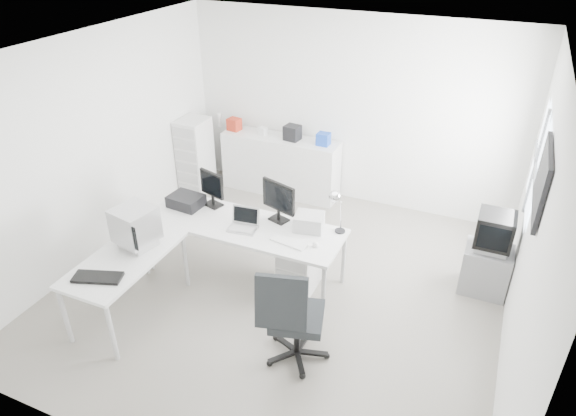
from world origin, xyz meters
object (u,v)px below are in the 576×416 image
at_px(crt_monitor, 135,227).
at_px(filing_cabinet, 195,156).
at_px(laser_printer, 309,222).
at_px(office_chair, 297,313).
at_px(drawer_pedestal, 299,267).
at_px(tv_cabinet, 485,270).
at_px(sideboard, 281,165).
at_px(lcd_monitor_large, 279,202).
at_px(inkjet_printer, 186,201).
at_px(crt_tv, 494,233).
at_px(side_desk, 129,285).
at_px(lcd_monitor_small, 212,189).
at_px(laptop, 242,222).
at_px(main_desk, 244,250).

height_order(crt_monitor, filing_cabinet, crt_monitor).
bearing_deg(laser_printer, office_chair, -83.95).
relative_size(drawer_pedestal, tv_cabinet, 1.03).
distance_m(tv_cabinet, sideboard, 3.50).
xyz_separation_m(lcd_monitor_large, sideboard, (-0.86, 1.95, -0.53)).
height_order(inkjet_printer, laser_printer, laser_printer).
bearing_deg(crt_tv, inkjet_printer, -167.55).
distance_m(laser_printer, filing_cabinet, 2.95).
height_order(laser_printer, filing_cabinet, filing_cabinet).
bearing_deg(side_desk, lcd_monitor_small, 77.47).
relative_size(crt_monitor, crt_tv, 0.96).
relative_size(crt_monitor, office_chair, 0.42).
relative_size(side_desk, crt_tv, 2.80).
relative_size(office_chair, tv_cabinet, 1.97).
bearing_deg(sideboard, filing_cabinet, -159.16).
bearing_deg(laser_printer, filing_cabinet, 138.83).
height_order(laser_printer, tv_cabinet, laser_printer).
bearing_deg(crt_tv, laser_printer, -161.29).
distance_m(lcd_monitor_small, sideboard, 2.02).
bearing_deg(office_chair, filing_cabinet, 121.72).
height_order(drawer_pedestal, lcd_monitor_small, lcd_monitor_small).
bearing_deg(sideboard, office_chair, -63.10).
bearing_deg(sideboard, crt_tv, -22.09).
height_order(inkjet_printer, crt_monitor, crt_monitor).
bearing_deg(office_chair, crt_tv, 33.90).
relative_size(laptop, crt_monitor, 0.62).
bearing_deg(laptop, drawer_pedestal, 6.16).
relative_size(lcd_monitor_small, crt_monitor, 0.98).
bearing_deg(main_desk, lcd_monitor_large, 35.54).
xyz_separation_m(laptop, crt_tv, (2.68, 0.99, -0.04)).
bearing_deg(drawer_pedestal, side_desk, -143.43).
bearing_deg(sideboard, laser_printer, -57.56).
distance_m(main_desk, tv_cabinet, 2.87).
bearing_deg(crt_tv, sideboard, 157.91).
relative_size(main_desk, drawer_pedestal, 4.00).
height_order(lcd_monitor_small, tv_cabinet, lcd_monitor_small).
distance_m(drawer_pedestal, lcd_monitor_large, 0.80).
bearing_deg(tv_cabinet, lcd_monitor_small, -168.96).
distance_m(sideboard, filing_cabinet, 1.36).
bearing_deg(office_chair, lcd_monitor_large, 106.45).
relative_size(side_desk, filing_cabinet, 1.17).
height_order(lcd_monitor_large, filing_cabinet, lcd_monitor_large).
xyz_separation_m(side_desk, sideboard, (0.34, 3.30, 0.09)).
distance_m(main_desk, laptop, 0.48).
distance_m(main_desk, lcd_monitor_large, 0.76).
xyz_separation_m(crt_monitor, sideboard, (0.34, 3.05, -0.53)).
distance_m(lcd_monitor_small, crt_tv, 3.34).
distance_m(main_desk, inkjet_printer, 0.97).
relative_size(main_desk, lcd_monitor_large, 4.87).
xyz_separation_m(laptop, tv_cabinet, (2.68, 0.99, -0.56)).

